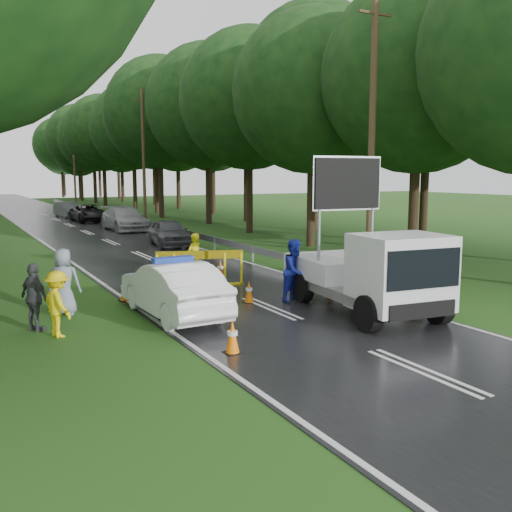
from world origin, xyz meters
TOP-DOWN VIEW (x-y plane):
  - ground at (0.00, 0.00)m, footprint 160.00×160.00m
  - road at (0.00, 30.00)m, footprint 7.00×140.00m
  - guardrail at (3.70, 29.67)m, footprint 0.12×60.06m
  - utility_pole_near at (5.20, 2.00)m, footprint 1.40×0.24m
  - utility_pole_mid at (5.20, 28.00)m, footprint 1.40×0.24m
  - utility_pole_far at (5.20, 54.00)m, footprint 1.40×0.24m
  - tree_right_near at (9.00, 2.00)m, footprint 7.92×7.92m
  - police_sedan at (-2.74, 0.53)m, footprint 1.71×4.54m
  - work_truck at (2.09, -1.88)m, footprint 2.95×5.61m
  - barrier at (-0.49, 4.00)m, footprint 2.84×1.03m
  - officer at (-0.28, 5.00)m, footprint 0.75×0.64m
  - civilian at (1.14, 0.50)m, footprint 1.13×1.02m
  - bystander_left at (-5.83, -0.01)m, footprint 0.85×1.15m
  - bystander_mid at (-6.24, 0.76)m, footprint 0.81×1.08m
  - bystander_right at (-5.31, 2.13)m, footprint 1.06×0.92m
  - queue_car_first at (2.37, 14.94)m, footprint 2.21×4.40m
  - queue_car_second at (2.60, 24.36)m, footprint 2.35×5.52m
  - queue_car_third at (1.99, 32.26)m, footprint 2.44×5.05m
  - queue_car_fourth at (1.42, 38.26)m, footprint 1.93×4.22m
  - cone_near_left at (-2.78, -3.17)m, footprint 0.36×0.36m
  - cone_center at (-0.20, 0.95)m, footprint 0.33×0.33m
  - cone_far at (0.57, 4.63)m, footprint 0.37×0.37m
  - cone_left_mid at (-3.40, 3.00)m, footprint 0.33×0.33m
  - cone_right at (3.17, 1.50)m, footprint 0.33×0.33m

SIDE VIEW (x-z plane):
  - ground at x=0.00m, z-range 0.00..0.00m
  - road at x=0.00m, z-range 0.00..0.02m
  - cone_center at x=-0.20m, z-range -0.01..0.68m
  - cone_right at x=3.17m, z-range -0.01..0.68m
  - cone_left_mid at x=-3.40m, z-range -0.01..0.69m
  - cone_near_left at x=-2.78m, z-range -0.01..0.76m
  - cone_far at x=0.57m, z-range -0.01..0.78m
  - guardrail at x=3.70m, z-range 0.20..0.90m
  - queue_car_fourth at x=1.42m, z-range 0.00..1.34m
  - queue_car_third at x=1.99m, z-range 0.00..1.39m
  - queue_car_first at x=2.37m, z-range 0.00..1.44m
  - police_sedan at x=-2.74m, z-range -0.07..1.56m
  - queue_car_second at x=2.60m, z-range 0.00..1.59m
  - bystander_left at x=-5.83m, z-range 0.00..1.59m
  - bystander_mid at x=-6.24m, z-range 0.00..1.70m
  - officer at x=-0.28m, z-range 0.00..1.74m
  - bystander_right at x=-5.31m, z-range 0.00..1.84m
  - barrier at x=-0.49m, z-range 0.32..1.55m
  - civilian at x=1.14m, z-range 0.00..1.90m
  - work_truck at x=2.09m, z-range -0.98..3.31m
  - utility_pole_near at x=5.20m, z-range 0.06..10.06m
  - utility_pole_mid at x=5.20m, z-range 0.06..10.06m
  - utility_pole_far at x=5.20m, z-range 0.06..10.06m
  - tree_right_near at x=9.00m, z-range 1.79..13.31m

